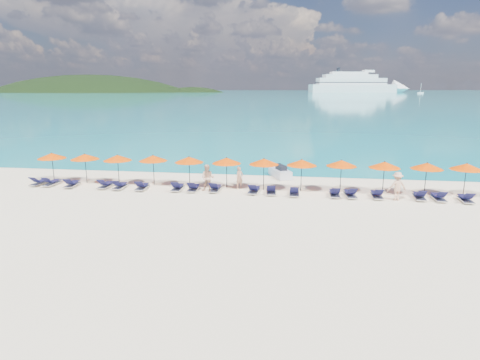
# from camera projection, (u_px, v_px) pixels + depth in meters

# --- Properties ---
(ground) EXTENTS (1400.00, 1400.00, 0.00)m
(ground) POSITION_uv_depth(u_px,v_px,m) (233.00, 212.00, 23.31)
(ground) COLOR beige
(sea) EXTENTS (1600.00, 1300.00, 0.01)m
(sea) POSITION_uv_depth(u_px,v_px,m) (297.00, 92.00, 659.76)
(sea) COLOR #1FA9B2
(sea) RESTS_ON ground
(headland_main) EXTENTS (374.00, 242.00, 126.50)m
(headland_main) POSITION_uv_depth(u_px,v_px,m) (92.00, 118.00, 594.19)
(headland_main) COLOR black
(headland_main) RESTS_ON ground
(headland_small) EXTENTS (162.00, 126.00, 85.50)m
(headland_small) POSITION_uv_depth(u_px,v_px,m) (193.00, 117.00, 592.01)
(headland_small) COLOR black
(headland_small) RESTS_ON ground
(cruise_ship) EXTENTS (144.79, 58.89, 40.01)m
(cruise_ship) POSITION_uv_depth(u_px,v_px,m) (361.00, 85.00, 557.95)
(cruise_ship) COLOR silver
(cruise_ship) RESTS_ON ground
(sailboat_near) EXTENTS (6.50, 2.17, 11.91)m
(sailboat_near) POSITION_uv_depth(u_px,v_px,m) (420.00, 93.00, 459.82)
(sailboat_near) COLOR silver
(sailboat_near) RESTS_ON ground
(jetski) EXTENTS (2.03, 2.92, 0.97)m
(jetski) POSITION_uv_depth(u_px,v_px,m) (280.00, 172.00, 32.16)
(jetski) COLOR silver
(jetski) RESTS_ON ground
(beachgoer_a) EXTENTS (0.68, 0.68, 1.59)m
(beachgoer_a) POSITION_uv_depth(u_px,v_px,m) (240.00, 178.00, 28.43)
(beachgoer_a) COLOR tan
(beachgoer_a) RESTS_ON ground
(beachgoer_b) EXTENTS (0.95, 0.58, 1.89)m
(beachgoer_b) POSITION_uv_depth(u_px,v_px,m) (208.00, 178.00, 27.63)
(beachgoer_b) COLOR tan
(beachgoer_b) RESTS_ON ground
(beachgoer_c) EXTENTS (1.28, 0.79, 1.84)m
(beachgoer_c) POSITION_uv_depth(u_px,v_px,m) (397.00, 186.00, 25.45)
(beachgoer_c) COLOR tan
(beachgoer_c) RESTS_ON ground
(umbrella_0) EXTENTS (2.10, 2.10, 2.28)m
(umbrella_0) POSITION_uv_depth(u_px,v_px,m) (52.00, 156.00, 30.19)
(umbrella_0) COLOR black
(umbrella_0) RESTS_ON ground
(umbrella_1) EXTENTS (2.10, 2.10, 2.28)m
(umbrella_1) POSITION_uv_depth(u_px,v_px,m) (85.00, 157.00, 29.82)
(umbrella_1) COLOR black
(umbrella_1) RESTS_ON ground
(umbrella_2) EXTENTS (2.10, 2.10, 2.28)m
(umbrella_2) POSITION_uv_depth(u_px,v_px,m) (117.00, 158.00, 29.35)
(umbrella_2) COLOR black
(umbrella_2) RESTS_ON ground
(umbrella_3) EXTENTS (2.10, 2.10, 2.28)m
(umbrella_3) POSITION_uv_depth(u_px,v_px,m) (153.00, 158.00, 29.20)
(umbrella_3) COLOR black
(umbrella_3) RESTS_ON ground
(umbrella_4) EXTENTS (2.10, 2.10, 2.28)m
(umbrella_4) POSITION_uv_depth(u_px,v_px,m) (189.00, 160.00, 28.62)
(umbrella_4) COLOR black
(umbrella_4) RESTS_ON ground
(umbrella_5) EXTENTS (2.10, 2.10, 2.28)m
(umbrella_5) POSITION_uv_depth(u_px,v_px,m) (227.00, 161.00, 28.21)
(umbrella_5) COLOR black
(umbrella_5) RESTS_ON ground
(umbrella_6) EXTENTS (2.10, 2.10, 2.28)m
(umbrella_6) POSITION_uv_depth(u_px,v_px,m) (264.00, 162.00, 27.84)
(umbrella_6) COLOR black
(umbrella_6) RESTS_ON ground
(umbrella_7) EXTENTS (2.10, 2.10, 2.28)m
(umbrella_7) POSITION_uv_depth(u_px,v_px,m) (302.00, 163.00, 27.47)
(umbrella_7) COLOR black
(umbrella_7) RESTS_ON ground
(umbrella_8) EXTENTS (2.10, 2.10, 2.28)m
(umbrella_8) POSITION_uv_depth(u_px,v_px,m) (342.00, 163.00, 27.26)
(umbrella_8) COLOR black
(umbrella_8) RESTS_ON ground
(umbrella_9) EXTENTS (2.10, 2.10, 2.28)m
(umbrella_9) POSITION_uv_depth(u_px,v_px,m) (385.00, 165.00, 26.69)
(umbrella_9) COLOR black
(umbrella_9) RESTS_ON ground
(umbrella_10) EXTENTS (2.10, 2.10, 2.28)m
(umbrella_10) POSITION_uv_depth(u_px,v_px,m) (427.00, 166.00, 26.32)
(umbrella_10) COLOR black
(umbrella_10) RESTS_ON ground
(umbrella_11) EXTENTS (2.10, 2.10, 2.28)m
(umbrella_11) POSITION_uv_depth(u_px,v_px,m) (467.00, 167.00, 26.08)
(umbrella_11) COLOR black
(umbrella_11) RESTS_ON ground
(lounger_0) EXTENTS (0.75, 1.74, 0.66)m
(lounger_0) POSITION_uv_depth(u_px,v_px,m) (40.00, 182.00, 29.57)
(lounger_0) COLOR silver
(lounger_0) RESTS_ON ground
(lounger_1) EXTENTS (0.70, 1.73, 0.66)m
(lounger_1) POSITION_uv_depth(u_px,v_px,m) (52.00, 182.00, 29.45)
(lounger_1) COLOR silver
(lounger_1) RESTS_ON ground
(lounger_2) EXTENTS (0.79, 1.75, 0.66)m
(lounger_2) POSITION_uv_depth(u_px,v_px,m) (72.00, 184.00, 29.03)
(lounger_2) COLOR silver
(lounger_2) RESTS_ON ground
(lounger_3) EXTENTS (0.64, 1.71, 0.66)m
(lounger_3) POSITION_uv_depth(u_px,v_px,m) (106.00, 185.00, 28.76)
(lounger_3) COLOR silver
(lounger_3) RESTS_ON ground
(lounger_4) EXTENTS (0.64, 1.71, 0.66)m
(lounger_4) POSITION_uv_depth(u_px,v_px,m) (120.00, 186.00, 28.48)
(lounger_4) COLOR silver
(lounger_4) RESTS_ON ground
(lounger_5) EXTENTS (0.71, 1.73, 0.66)m
(lounger_5) POSITION_uv_depth(u_px,v_px,m) (142.00, 186.00, 28.26)
(lounger_5) COLOR silver
(lounger_5) RESTS_ON ground
(lounger_6) EXTENTS (0.67, 1.72, 0.66)m
(lounger_6) POSITION_uv_depth(u_px,v_px,m) (178.00, 187.00, 28.04)
(lounger_6) COLOR silver
(lounger_6) RESTS_ON ground
(lounger_7) EXTENTS (0.67, 1.72, 0.66)m
(lounger_7) POSITION_uv_depth(u_px,v_px,m) (193.00, 188.00, 27.91)
(lounger_7) COLOR silver
(lounger_7) RESTS_ON ground
(lounger_8) EXTENTS (0.66, 1.71, 0.66)m
(lounger_8) POSITION_uv_depth(u_px,v_px,m) (215.00, 188.00, 27.81)
(lounger_8) COLOR silver
(lounger_8) RESTS_ON ground
(lounger_9) EXTENTS (0.76, 1.75, 0.66)m
(lounger_9) POSITION_uv_depth(u_px,v_px,m) (254.00, 190.00, 27.33)
(lounger_9) COLOR silver
(lounger_9) RESTS_ON ground
(lounger_10) EXTENTS (0.76, 1.75, 0.66)m
(lounger_10) POSITION_uv_depth(u_px,v_px,m) (271.00, 191.00, 27.13)
(lounger_10) COLOR silver
(lounger_10) RESTS_ON ground
(lounger_11) EXTENTS (0.64, 1.71, 0.66)m
(lounger_11) POSITION_uv_depth(u_px,v_px,m) (294.00, 192.00, 26.73)
(lounger_11) COLOR silver
(lounger_11) RESTS_ON ground
(lounger_12) EXTENTS (0.66, 1.71, 0.66)m
(lounger_12) POSITION_uv_depth(u_px,v_px,m) (335.00, 193.00, 26.46)
(lounger_12) COLOR silver
(lounger_12) RESTS_ON ground
(lounger_13) EXTENTS (0.78, 1.75, 0.66)m
(lounger_13) POSITION_uv_depth(u_px,v_px,m) (350.00, 194.00, 26.32)
(lounger_13) COLOR silver
(lounger_13) RESTS_ON ground
(lounger_14) EXTENTS (0.64, 1.71, 0.66)m
(lounger_14) POSITION_uv_depth(u_px,v_px,m) (377.00, 194.00, 26.12)
(lounger_14) COLOR silver
(lounger_14) RESTS_ON ground
(lounger_15) EXTENTS (0.77, 1.75, 0.66)m
(lounger_15) POSITION_uv_depth(u_px,v_px,m) (419.00, 196.00, 25.80)
(lounger_15) COLOR silver
(lounger_15) RESTS_ON ground
(lounger_16) EXTENTS (0.63, 1.70, 0.66)m
(lounger_16) POSITION_uv_depth(u_px,v_px,m) (438.00, 197.00, 25.55)
(lounger_16) COLOR silver
(lounger_16) RESTS_ON ground
(lounger_17) EXTENTS (0.70, 1.73, 0.66)m
(lounger_17) POSITION_uv_depth(u_px,v_px,m) (466.00, 198.00, 25.21)
(lounger_17) COLOR silver
(lounger_17) RESTS_ON ground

